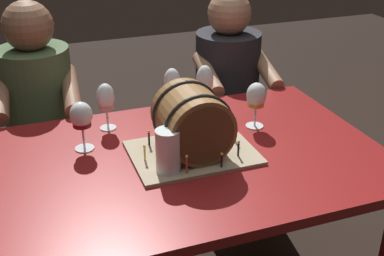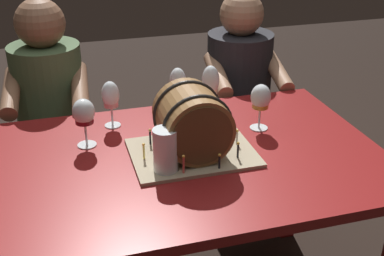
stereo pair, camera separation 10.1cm
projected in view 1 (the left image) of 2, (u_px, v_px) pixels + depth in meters
dining_table at (193, 183)px, 1.75m from camera, size 1.30×0.88×0.75m
barrel_cake at (192, 125)px, 1.65m from camera, size 0.42×0.31×0.25m
wine_glass_rose at (106, 99)px, 1.83m from camera, size 0.07×0.07×0.18m
wine_glass_amber at (256, 97)px, 1.84m from camera, size 0.07×0.07×0.18m
wine_glass_white at (205, 82)px, 1.94m from camera, size 0.07×0.07×0.20m
wine_glass_empty at (172, 83)px, 1.93m from camera, size 0.07×0.07×0.20m
wine_glass_red at (81, 117)px, 1.68m from camera, size 0.08×0.08×0.18m
beer_pint at (168, 154)px, 1.55m from camera, size 0.08×0.08×0.15m
person_seated_left at (45, 141)px, 2.28m from camera, size 0.37×0.47×1.15m
person_seated_right at (226, 114)px, 2.56m from camera, size 0.38×0.47×1.13m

